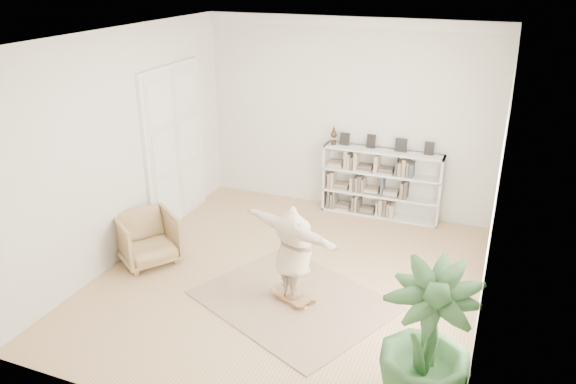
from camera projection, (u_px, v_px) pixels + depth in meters
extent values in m
plane|color=tan|center=(288.00, 280.00, 8.52)|extent=(6.00, 6.00, 0.00)
plane|color=silver|center=(348.00, 117.00, 10.41)|extent=(5.50, 0.00, 5.50)
plane|color=silver|center=(170.00, 271.00, 5.26)|extent=(5.50, 0.00, 5.50)
plane|color=silver|center=(125.00, 146.00, 8.78)|extent=(0.00, 6.00, 6.00)
plane|color=silver|center=(495.00, 197.00, 6.89)|extent=(0.00, 6.00, 6.00)
plane|color=white|center=(288.00, 36.00, 7.15)|extent=(6.00, 6.00, 0.00)
cube|color=white|center=(351.00, 22.00, 9.70)|extent=(5.50, 0.12, 0.18)
cube|color=white|center=(174.00, 147.00, 10.03)|extent=(0.08, 1.78, 2.92)
cube|color=silver|center=(163.00, 154.00, 9.68)|extent=(0.06, 0.78, 2.80)
cube|color=silver|center=(187.00, 141.00, 10.37)|extent=(0.06, 0.78, 2.80)
cube|color=silver|center=(326.00, 176.00, 10.80)|extent=(0.04, 0.35, 1.30)
cube|color=silver|center=(440.00, 192.00, 10.06)|extent=(0.04, 0.35, 1.30)
cube|color=silver|center=(383.00, 181.00, 10.56)|extent=(2.20, 0.04, 1.30)
cube|color=silver|center=(379.00, 214.00, 10.67)|extent=(2.20, 0.35, 0.04)
cube|color=silver|center=(380.00, 195.00, 10.51)|extent=(2.20, 0.35, 0.04)
cube|color=silver|center=(382.00, 173.00, 10.35)|extent=(2.20, 0.35, 0.04)
cube|color=silver|center=(383.00, 151.00, 10.19)|extent=(2.20, 0.35, 0.04)
cube|color=black|center=(345.00, 139.00, 10.43)|extent=(0.18, 0.07, 0.24)
cube|color=black|center=(371.00, 142.00, 10.26)|extent=(0.18, 0.07, 0.24)
cube|color=black|center=(401.00, 145.00, 10.07)|extent=(0.18, 0.07, 0.24)
cube|color=black|center=(429.00, 148.00, 9.90)|extent=(0.18, 0.07, 0.24)
imported|color=tan|center=(147.00, 238.00, 8.92)|extent=(1.22, 1.21, 0.80)
cube|color=tan|center=(293.00, 300.00, 7.99)|extent=(3.10, 2.86, 0.02)
cube|color=olive|center=(293.00, 297.00, 7.96)|extent=(0.57, 0.47, 0.03)
cube|color=olive|center=(293.00, 299.00, 7.98)|extent=(0.33, 0.18, 0.04)
cube|color=olive|center=(293.00, 299.00, 7.98)|extent=(0.33, 0.18, 0.04)
cube|color=olive|center=(293.00, 297.00, 7.96)|extent=(0.20, 0.13, 0.10)
cube|color=olive|center=(293.00, 297.00, 7.96)|extent=(0.20, 0.13, 0.10)
imported|color=#C1AB91|center=(294.00, 250.00, 7.68)|extent=(1.76, 1.14, 1.40)
imported|color=#2D552A|center=(426.00, 342.00, 5.75)|extent=(1.13, 1.13, 1.74)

